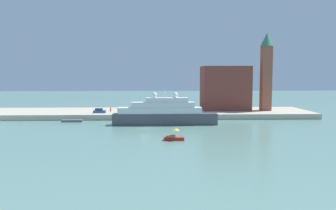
{
  "coord_description": "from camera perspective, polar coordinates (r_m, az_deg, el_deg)",
  "views": [
    {
      "loc": [
        2.78,
        -88.5,
        14.25
      ],
      "look_at": [
        6.11,
        6.0,
        5.62
      ],
      "focal_mm": 36.4,
      "sensor_mm": 36.0,
      "label": 1
    }
  ],
  "objects": [
    {
      "name": "small_motorboat",
      "position": [
        73.45,
        0.98,
        -5.24
      ],
      "size": [
        4.43,
        1.64,
        2.73
      ],
      "color": "#B22319",
      "rests_on": "ground"
    },
    {
      "name": "ground",
      "position": [
        89.68,
        -3.78,
        -3.94
      ],
      "size": [
        400.0,
        400.0,
        0.0
      ],
      "primitive_type": "plane",
      "color": "slate"
    },
    {
      "name": "work_barge",
      "position": [
        105.46,
        -15.71,
        -2.56
      ],
      "size": [
        6.12,
        1.88,
        0.67
      ],
      "primitive_type": "cube",
      "color": "#595966",
      "rests_on": "ground"
    },
    {
      "name": "quay_dock",
      "position": [
        117.1,
        -3.37,
        -1.36
      ],
      "size": [
        110.0,
        23.61,
        1.7
      ],
      "primitive_type": "cube",
      "color": "#B7AD99",
      "rests_on": "ground"
    },
    {
      "name": "person_figure",
      "position": [
        115.35,
        -9.58,
        -0.74
      ],
      "size": [
        0.36,
        0.36,
        1.56
      ],
      "color": "maroon",
      "rests_on": "quay_dock"
    },
    {
      "name": "bell_tower",
      "position": [
        121.91,
        16.13,
        5.9
      ],
      "size": [
        4.31,
        4.31,
        26.54
      ],
      "color": "#93513D",
      "rests_on": "quay_dock"
    },
    {
      "name": "large_yacht",
      "position": [
        95.68,
        -0.73,
        -1.46
      ],
      "size": [
        29.31,
        3.72,
        11.03
      ],
      "color": "#4C4C51",
      "rests_on": "ground"
    },
    {
      "name": "harbor_building",
      "position": [
        121.54,
        9.53,
        2.83
      ],
      "size": [
        16.33,
        11.57,
        15.27
      ],
      "primitive_type": "cube",
      "color": "brown",
      "rests_on": "quay_dock"
    },
    {
      "name": "mooring_bollard",
      "position": [
        106.2,
        0.61,
        -1.39
      ],
      "size": [
        0.54,
        0.54,
        0.66
      ],
      "primitive_type": "cylinder",
      "color": "black",
      "rests_on": "quay_dock"
    },
    {
      "name": "parked_car",
      "position": [
        112.34,
        -11.41,
        -0.98
      ],
      "size": [
        3.97,
        1.7,
        1.47
      ],
      "color": "#1E4C99",
      "rests_on": "quay_dock"
    }
  ]
}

